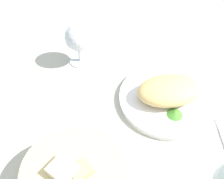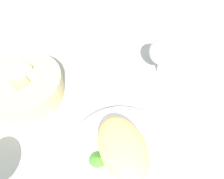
% 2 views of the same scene
% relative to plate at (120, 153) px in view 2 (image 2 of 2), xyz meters
% --- Properties ---
extents(ground_plane, '(1.40, 1.40, 0.02)m').
position_rel_plate_xyz_m(ground_plane, '(-0.00, 0.05, -0.02)').
color(ground_plane, '#AFAE9D').
extents(plate, '(0.24, 0.24, 0.01)m').
position_rel_plate_xyz_m(plate, '(0.00, 0.00, 0.00)').
color(plate, white).
rests_on(plate, ground_plane).
extents(omelette, '(0.18, 0.13, 0.05)m').
position_rel_plate_xyz_m(omelette, '(0.00, 0.00, 0.03)').
color(omelette, '#DBB56D').
rests_on(omelette, plate).
extents(lettuce_garnish, '(0.04, 0.04, 0.01)m').
position_rel_plate_xyz_m(lettuce_garnish, '(-0.01, 0.06, 0.01)').
color(lettuce_garnish, '#45892C').
rests_on(lettuce_garnish, plate).
extents(bread_basket, '(0.20, 0.20, 0.08)m').
position_rel_plate_xyz_m(bread_basket, '(0.20, 0.23, 0.03)').
color(bread_basket, '#D1BB82').
rests_on(bread_basket, ground_plane).
extents(wine_glass_near, '(0.07, 0.07, 0.12)m').
position_rel_plate_xyz_m(wine_glass_near, '(0.24, -0.14, 0.07)').
color(wine_glass_near, silver).
rests_on(wine_glass_near, ground_plane).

